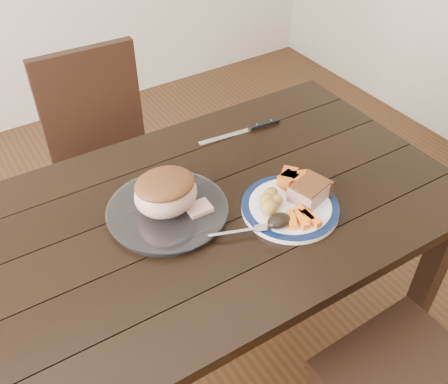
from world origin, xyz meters
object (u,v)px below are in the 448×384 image
fork (244,231)px  carving_knife (255,127)px  pork_slice (309,192)px  chair_far (106,151)px  dinner_plate (290,208)px  serving_platter (168,212)px  dining_table (199,233)px  roast_joint (166,194)px

fork → carving_knife: fork is taller
pork_slice → fork: size_ratio=0.62×
chair_far → carving_knife: (0.42, -0.47, 0.23)m
dinner_plate → serving_platter: (-0.31, 0.18, 0.00)m
pork_slice → carving_knife: pork_slice is taller
dining_table → carving_knife: (0.39, 0.27, 0.10)m
dinner_plate → carving_knife: 0.44m
dining_table → pork_slice: size_ratio=15.04×
chair_far → carving_knife: 0.67m
fork → pork_slice: bearing=23.4°
carving_knife → chair_far: bearing=137.5°
dining_table → roast_joint: size_ratio=8.73×
dinner_plate → pork_slice: 0.07m
chair_far → fork: chair_far is taller
dinner_plate → pork_slice: pork_slice is taller
dining_table → serving_platter: (-0.08, 0.04, 0.10)m
roast_joint → fork: bearing=-54.9°
chair_far → roast_joint: size_ratio=5.02×
fork → carving_knife: bearing=72.5°
pork_slice → fork: 0.24m
chair_far → pork_slice: chair_far is taller
roast_joint → dining_table: bearing=-24.2°
dining_table → pork_slice: bearing=-26.6°
serving_platter → pork_slice: 0.42m
dining_table → chair_far: bearing=91.7°
fork → roast_joint: size_ratio=0.93×
chair_far → carving_knife: chair_far is taller
pork_slice → fork: bearing=-177.3°
serving_platter → fork: bearing=-54.9°
dinner_plate → serving_platter: size_ratio=0.83×
chair_far → carving_knife: size_ratio=2.90×
dining_table → fork: (0.06, -0.16, 0.11)m
dining_table → pork_slice: pork_slice is taller
dinner_plate → fork: (-0.18, -0.02, 0.01)m
carving_knife → dining_table: bearing=-139.8°
carving_knife → serving_platter: bearing=-148.0°
dining_table → carving_knife: 0.49m
serving_platter → roast_joint: size_ratio=1.88×
serving_platter → fork: size_ratio=2.02×
pork_slice → serving_platter: bearing=153.9°
serving_platter → fork: (0.14, -0.20, 0.01)m
chair_far → fork: bearing=97.6°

